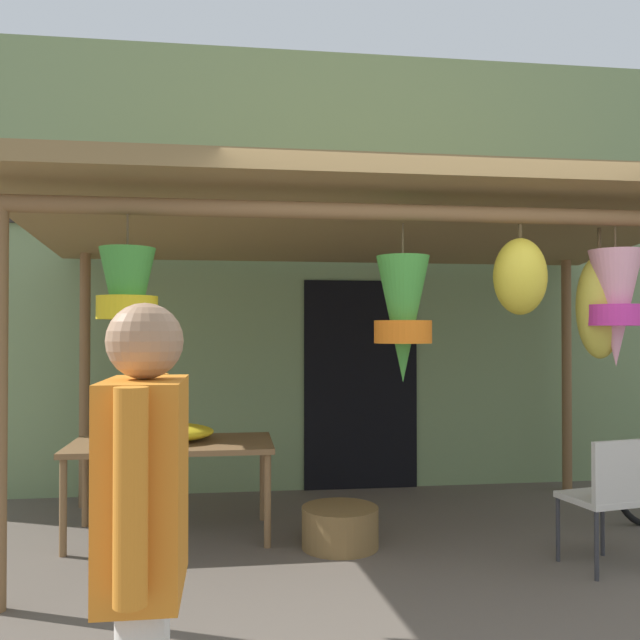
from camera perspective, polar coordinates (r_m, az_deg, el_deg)
The scene contains 8 objects.
ground_plane at distance 4.26m, azimuth 9.88°, elevation -21.77°, with size 30.00×30.00×0.00m, color #60564C.
shop_facade at distance 6.59m, azimuth 2.86°, elevation 4.19°, with size 9.36×0.29×4.21m.
market_stall_canopy at distance 4.86m, azimuth 5.12°, elevation 6.71°, with size 4.92×2.65×2.51m.
display_table at distance 5.13m, azimuth -12.54°, elevation -10.84°, with size 1.48×0.79×0.69m.
flower_heap_on_table at distance 5.15m, azimuth -13.22°, elevation -9.34°, with size 0.77×0.54×0.13m.
folding_chair at distance 4.71m, azimuth 23.39°, elevation -13.29°, with size 0.47×0.47×0.84m.
wicker_basket_by_table at distance 4.89m, azimuth 1.72°, elevation -17.27°, with size 0.54×0.54×0.28m, color brown.
vendor_in_orange at distance 2.04m, azimuth -14.80°, elevation -17.42°, with size 0.22×0.59×1.60m.
Camera 1 is at (-1.19, -3.80, 1.52)m, focal length 37.46 mm.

